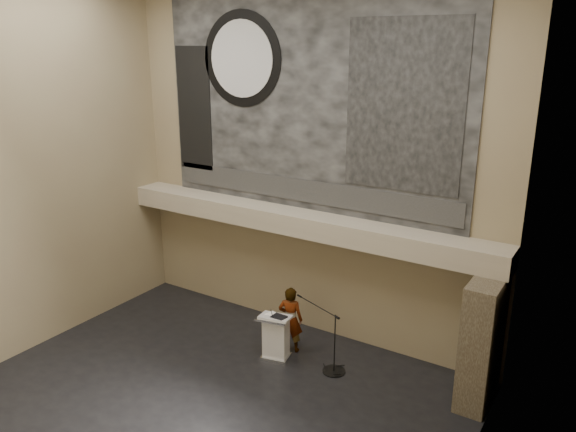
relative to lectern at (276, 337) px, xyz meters
The scene contains 19 objects.
floor 2.34m from the lectern, 96.83° to the right, with size 10.00×10.00×0.00m, color black.
wall_back 4.10m from the lectern, 98.77° to the left, with size 10.00×0.02×8.50m, color #897557.
wall_left 6.82m from the lectern, 156.85° to the right, with size 0.02×8.00×8.50m, color #897557.
wall_right 6.41m from the lectern, 25.46° to the right, with size 0.02×8.00×8.50m, color #897557.
soffit 2.76m from the lectern, 101.32° to the left, with size 10.00×0.80×0.50m, color tan.
sprinkler_left 3.11m from the lectern, 145.24° to the left, with size 0.04×0.04×0.06m, color #B2893D.
sprinkler_right 2.97m from the lectern, 38.51° to the left, with size 0.04×0.04×0.06m, color #B2893D.
banner 5.43m from the lectern, 98.92° to the left, with size 8.00×0.05×5.00m, color black.
banner_text_strip 3.53m from the lectern, 99.13° to the left, with size 7.76×0.02×0.55m, color #2B2B2B.
banner_clock_rim 6.70m from the lectern, 140.98° to the left, with size 2.30×2.30×0.02m, color black.
banner_clock_face 6.69m from the lectern, 141.31° to the left, with size 1.84×1.84×0.02m, color silver.
banner_building_print 5.91m from the lectern, 38.21° to the left, with size 2.60×0.02×3.60m, color black.
banner_brick_print 6.31m from the lectern, 155.44° to the left, with size 1.10×0.02×3.20m, color black.
stone_pier 4.54m from the lectern, 11.58° to the left, with size 0.60×1.40×2.70m, color #3F3527.
lectern is the anchor object (origin of this frame).
binder 0.58m from the lectern, 22.03° to the right, with size 0.32×0.26×0.04m, color black.
papers 0.57m from the lectern, behind, with size 0.19×0.26×0.01m, color white.
speaker_person 0.56m from the lectern, 79.37° to the left, with size 0.60×0.39×1.63m, color silver.
mic_stand 1.43m from the lectern, ahead, with size 1.52×0.75×1.42m.
Camera 1 is at (6.73, -7.37, 7.11)m, focal length 35.00 mm.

